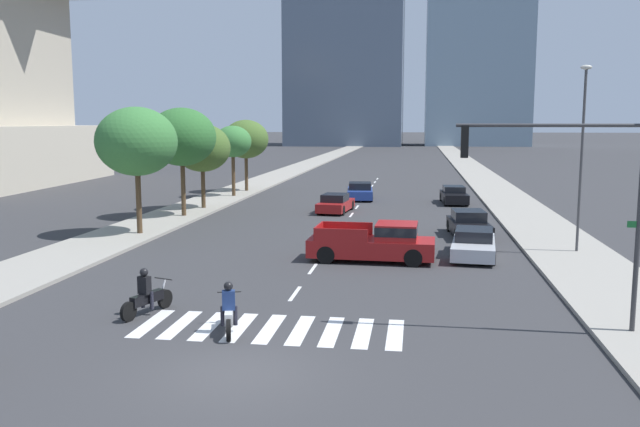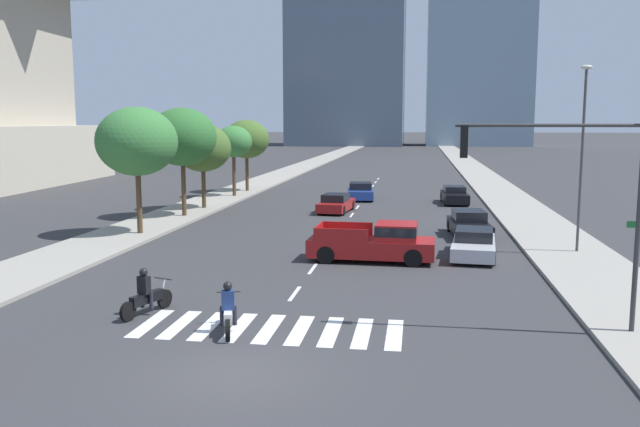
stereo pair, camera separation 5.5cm
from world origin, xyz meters
The scene contains 20 objects.
ground_plane centered at (0.00, 0.00, 0.00)m, with size 800.00×800.00×0.00m, color #333335.
sidewalk_east centered at (11.04, 30.00, 0.07)m, with size 4.00×260.00×0.15m, color gray.
sidewalk_west centered at (-11.04, 30.00, 0.07)m, with size 4.00×260.00×0.15m, color gray.
crosswalk_near centered at (0.00, 3.48, 0.00)m, with size 7.65×2.77×0.01m.
lane_divider_center centered at (0.00, 31.48, 0.00)m, with size 0.14×50.00×0.01m.
motorcycle_trailing centered at (-4.08, 4.32, 0.58)m, with size 1.01×2.16×1.49m.
motorcycle_third centered at (-1.08, 3.02, 0.58)m, with size 0.88×2.15×1.49m.
pickup_truck centered at (2.52, 13.36, 0.81)m, with size 5.43×2.25×1.67m.
sedan_black_0 centered at (6.88, 20.40, 0.61)m, with size 2.16×4.57×1.34m.
sedan_red_1 centered at (-1.18, 28.65, 0.57)m, with size 2.18×4.44×1.24m.
sedan_silver_2 centered at (6.68, 14.92, 0.57)m, with size 2.26×4.76×1.23m.
sedan_black_3 centered at (6.86, 34.67, 0.59)m, with size 1.95×4.52×1.27m.
sedan_blue_4 centered at (-0.20, 36.18, 0.61)m, with size 2.27×4.66×1.34m.
traffic_signal_near centered at (8.30, 4.31, 4.35)m, with size 5.27×0.28×6.08m.
street_lamp_east centered at (11.34, 16.17, 4.88)m, with size 0.50×0.24×8.25m.
street_tree_nearest centered at (-10.24, 17.98, 4.93)m, with size 4.19×4.19×6.57m.
street_tree_second centered at (-10.24, 24.67, 5.02)m, with size 4.21×4.21×6.67m.
street_tree_third centered at (-10.24, 28.55, 4.21)m, with size 3.80×3.80×5.68m.
street_tree_fourth centered at (-10.24, 36.09, 4.40)m, with size 2.92×2.92×5.52m.
street_tree_fifth centered at (-10.24, 40.11, 4.51)m, with size 3.83×3.83×6.00m.
Camera 2 is at (4.16, -14.56, 5.90)m, focal length 37.12 mm.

